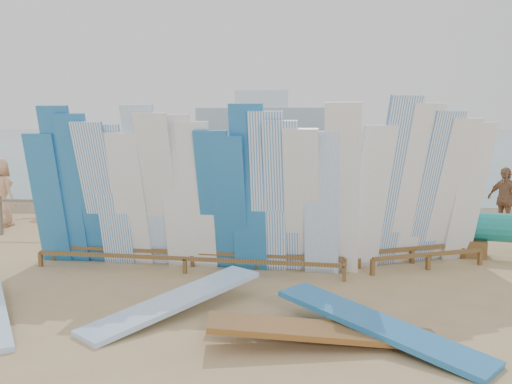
# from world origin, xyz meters

# --- Properties ---
(ground) EXTENTS (160.00, 160.00, 0.00)m
(ground) POSITION_xyz_m (0.00, 0.00, 0.00)
(ground) COLOR tan
(ground) RESTS_ON ground
(ocean) EXTENTS (320.00, 240.00, 0.02)m
(ocean) POSITION_xyz_m (0.00, 128.00, 0.00)
(ocean) COLOR slate
(ocean) RESTS_ON ground
(wet_sand_strip) EXTENTS (40.00, 2.60, 0.01)m
(wet_sand_strip) POSITION_xyz_m (0.00, 7.20, 0.00)
(wet_sand_strip) COLOR brown
(wet_sand_strip) RESTS_ON ground
(distant_ship) EXTENTS (45.00, 8.00, 14.00)m
(distant_ship) POSITION_xyz_m (-12.00, 180.00, 5.31)
(distant_ship) COLOR #999EA3
(distant_ship) RESTS_ON ocean
(fence) EXTENTS (12.08, 0.08, 0.90)m
(fence) POSITION_xyz_m (0.00, 3.00, 0.63)
(fence) COLOR #716855
(fence) RESTS_ON ground
(main_surfboard_rack) EXTENTS (5.85, 1.25, 2.88)m
(main_surfboard_rack) POSITION_xyz_m (0.97, 0.39, 1.29)
(main_surfboard_rack) COLOR brown
(main_surfboard_rack) RESTS_ON ground
(side_surfboard_rack) EXTENTS (2.67, 1.64, 3.01)m
(side_surfboard_rack) POSITION_xyz_m (5.03, 0.98, 1.35)
(side_surfboard_rack) COLOR brown
(side_surfboard_rack) RESTS_ON ground
(vendor_table) EXTENTS (1.00, 0.86, 1.11)m
(vendor_table) POSITION_xyz_m (1.90, 0.83, 0.37)
(vendor_table) COLOR brown
(vendor_table) RESTS_ON ground
(flat_board_c) EXTENTS (2.74, 0.88, 0.33)m
(flat_board_c) POSITION_xyz_m (3.21, -2.66, 0.00)
(flat_board_c) COLOR brown
(flat_board_c) RESTS_ON ground
(flat_board_d) EXTENTS (2.45, 2.12, 0.37)m
(flat_board_d) POSITION_xyz_m (3.86, -2.48, 0.00)
(flat_board_d) COLOR #236DAF
(flat_board_d) RESTS_ON ground
(flat_board_b) EXTENTS (2.12, 2.45, 0.36)m
(flat_board_b) POSITION_xyz_m (1.25, -1.81, 0.00)
(flat_board_b) COLOR #95BDEF
(flat_board_b) RESTS_ON ground
(beach_chair_left) EXTENTS (0.66, 0.68, 0.96)m
(beach_chair_left) POSITION_xyz_m (1.28, 3.91, 0.28)
(beach_chair_left) COLOR red
(beach_chair_left) RESTS_ON ground
(beach_chair_right) EXTENTS (0.58, 0.60, 0.81)m
(beach_chair_right) POSITION_xyz_m (1.80, 3.72, 0.24)
(beach_chair_right) COLOR red
(beach_chair_right) RESTS_ON ground
(stroller) EXTENTS (0.67, 0.83, 1.00)m
(stroller) POSITION_xyz_m (3.04, 3.95, 0.40)
(stroller) COLOR red
(stroller) RESTS_ON ground
(beachgoer_4) EXTENTS (1.07, 1.00, 1.75)m
(beachgoer_4) POSITION_xyz_m (-1.45, 3.74, 0.88)
(beachgoer_4) COLOR #8C6042
(beachgoer_4) RESTS_ON ground
(beachgoer_7) EXTENTS (0.59, 0.74, 1.80)m
(beachgoer_7) POSITION_xyz_m (4.55, 4.99, 0.90)
(beachgoer_7) COLOR #8C6042
(beachgoer_7) RESTS_ON ground
(beachgoer_2) EXTENTS (0.99, 0.68, 1.86)m
(beachgoer_2) POSITION_xyz_m (-1.77, 5.09, 0.93)
(beachgoer_2) COLOR beige
(beachgoer_2) RESTS_ON ground
(beachgoer_1) EXTENTS (0.65, 0.56, 1.56)m
(beachgoer_1) POSITION_xyz_m (-2.60, 5.51, 0.78)
(beachgoer_1) COLOR #8C6042
(beachgoer_1) RESTS_ON ground
(beachgoer_0) EXTENTS (0.93, 0.69, 1.73)m
(beachgoer_0) POSITION_xyz_m (-4.57, 4.01, 0.86)
(beachgoer_0) COLOR tan
(beachgoer_0) RESTS_ON ground
(beachgoer_3) EXTENTS (0.60, 1.17, 1.73)m
(beachgoer_3) POSITION_xyz_m (0.29, 6.21, 0.86)
(beachgoer_3) COLOR tan
(beachgoer_3) RESTS_ON ground
(beachgoer_11) EXTENTS (1.75, 1.16, 1.81)m
(beachgoer_11) POSITION_xyz_m (-4.04, 6.30, 0.90)
(beachgoer_11) COLOR beige
(beachgoer_11) RESTS_ON ground
(beachgoer_10) EXTENTS (0.82, 0.96, 1.53)m
(beachgoer_10) POSITION_xyz_m (7.69, 4.48, 0.76)
(beachgoer_10) COLOR #8C6042
(beachgoer_10) RESTS_ON ground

